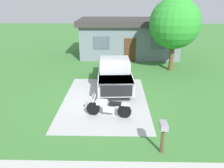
{
  "coord_description": "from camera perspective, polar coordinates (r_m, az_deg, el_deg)",
  "views": [
    {
      "loc": [
        0.63,
        -11.65,
        5.44
      ],
      "look_at": [
        0.39,
        0.23,
        0.9
      ],
      "focal_mm": 36.54,
      "sensor_mm": 36.0,
      "label": 1
    }
  ],
  "objects": [
    {
      "name": "neighbor_house",
      "position": [
        22.77,
        4.23,
        11.64
      ],
      "size": [
        9.6,
        5.6,
        3.5
      ],
      "color": "slate",
      "rests_on": "ground"
    },
    {
      "name": "shade_tree",
      "position": [
        18.09,
        15.41,
        14.4
      ],
      "size": [
        3.78,
        3.78,
        5.52
      ],
      "color": "brown",
      "rests_on": "ground"
    },
    {
      "name": "driveway_pad",
      "position": [
        12.87,
        -1.77,
        -4.09
      ],
      "size": [
        4.67,
        7.07,
        0.01
      ],
      "primitive_type": "cube",
      "color": "#ABABAB",
      "rests_on": "ground"
    },
    {
      "name": "ground_plane",
      "position": [
        12.87,
        -1.77,
        -4.1
      ],
      "size": [
        80.0,
        80.0,
        0.0
      ],
      "primitive_type": "plane",
      "color": "#3D7735"
    },
    {
      "name": "pickup_truck",
      "position": [
        14.67,
        0.55,
        3.1
      ],
      "size": [
        2.29,
        5.72,
        1.9
      ],
      "color": "black",
      "rests_on": "ground"
    },
    {
      "name": "motorcycle",
      "position": [
        11.03,
        -0.96,
        -5.85
      ],
      "size": [
        2.2,
        0.74,
        1.09
      ],
      "color": "black",
      "rests_on": "ground"
    },
    {
      "name": "mailbox",
      "position": [
        8.57,
        12.72,
        -11.06
      ],
      "size": [
        0.26,
        0.48,
        1.26
      ],
      "color": "#4C3823",
      "rests_on": "ground"
    }
  ]
}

